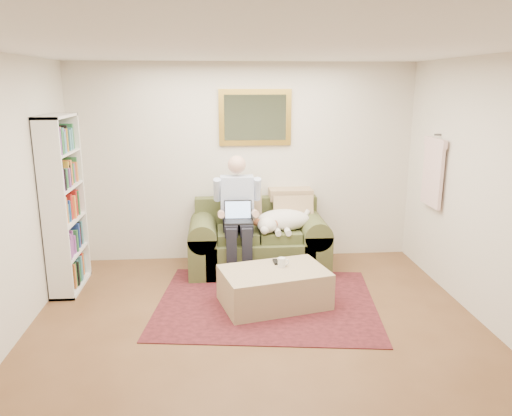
{
  "coord_description": "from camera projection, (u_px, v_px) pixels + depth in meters",
  "views": [
    {
      "loc": [
        -0.38,
        -4.03,
        2.34
      ],
      "look_at": [
        0.07,
        1.46,
        0.95
      ],
      "focal_mm": 35.0,
      "sensor_mm": 36.0,
      "label": 1
    }
  ],
  "objects": [
    {
      "name": "tv_remote",
      "position": [
        276.0,
        262.0,
        5.52
      ],
      "size": [
        0.06,
        0.15,
        0.02
      ],
      "primitive_type": "cube",
      "rotation": [
        0.0,
        0.0,
        0.06
      ],
      "color": "black",
      "rests_on": "ottoman"
    },
    {
      "name": "room_shell",
      "position": [
        258.0,
        200.0,
        4.52
      ],
      "size": [
        4.51,
        5.0,
        2.61
      ],
      "color": "brown",
      "rests_on": "ground"
    },
    {
      "name": "seated_man",
      "position": [
        238.0,
        217.0,
        6.11
      ],
      "size": [
        0.58,
        0.82,
        1.47
      ],
      "primitive_type": null,
      "color": "#8CA0D8",
      "rests_on": "sofa"
    },
    {
      "name": "coffee_mug",
      "position": [
        282.0,
        262.0,
        5.39
      ],
      "size": [
        0.08,
        0.08,
        0.1
      ],
      "primitive_type": "cylinder",
      "color": "white",
      "rests_on": "ottoman"
    },
    {
      "name": "ottoman",
      "position": [
        274.0,
        287.0,
        5.36
      ],
      "size": [
        1.23,
        0.94,
        0.4
      ],
      "primitive_type": "cube",
      "rotation": [
        0.0,
        0.0,
        0.24
      ],
      "color": "tan",
      "rests_on": "room_shell"
    },
    {
      "name": "bookshelf",
      "position": [
        64.0,
        204.0,
        5.63
      ],
      "size": [
        0.28,
        0.8,
        2.0
      ],
      "primitive_type": null,
      "color": "white",
      "rests_on": "room_shell"
    },
    {
      "name": "sofa",
      "position": [
        258.0,
        246.0,
        6.39
      ],
      "size": [
        1.75,
        0.89,
        1.05
      ],
      "color": "#424E29",
      "rests_on": "room_shell"
    },
    {
      "name": "hanging_shirt",
      "position": [
        433.0,
        169.0,
        5.89
      ],
      "size": [
        0.06,
        0.52,
        0.9
      ],
      "primitive_type": null,
      "color": "#F6CECB",
      "rests_on": "room_shell"
    },
    {
      "name": "wall_mirror",
      "position": [
        255.0,
        117.0,
        6.44
      ],
      "size": [
        0.94,
        0.04,
        0.72
      ],
      "color": "gold",
      "rests_on": "room_shell"
    },
    {
      "name": "sleeping_dog",
      "position": [
        284.0,
        220.0,
        6.24
      ],
      "size": [
        0.72,
        0.45,
        0.27
      ],
      "primitive_type": null,
      "color": "white",
      "rests_on": "sofa"
    },
    {
      "name": "laptop",
      "position": [
        238.0,
        216.0,
        6.04
      ],
      "size": [
        0.34,
        0.27,
        0.25
      ],
      "color": "black",
      "rests_on": "seated_man"
    },
    {
      "name": "rug",
      "position": [
        266.0,
        302.0,
        5.45
      ],
      "size": [
        2.57,
        2.17,
        0.01
      ],
      "primitive_type": "cube",
      "rotation": [
        0.0,
        0.0,
        -0.13
      ],
      "color": "black",
      "rests_on": "room_shell"
    }
  ]
}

